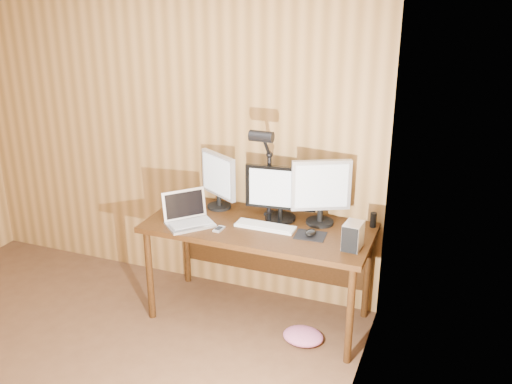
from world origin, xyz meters
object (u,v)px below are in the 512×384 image
Objects in this scene: keyboard at (265,226)px; hard_drive at (353,236)px; monitor_right at (321,190)px; desk at (262,237)px; monitor_left at (218,179)px; mouse at (311,233)px; laptop at (188,216)px; phone at (219,229)px; speaker at (373,220)px; monitor_center at (281,193)px; desk_lamp at (265,160)px.

keyboard is 2.42× the size of hard_drive.
desk is at bearing 170.72° from monitor_right.
mouse is at bearing 13.75° from monitor_left.
laptop is at bearing -74.08° from monitor_left.
keyboard is 4.14× the size of phone.
keyboard is at bearing -174.07° from monitor_right.
hard_drive is at bearing 6.63° from phone.
keyboard is 3.98× the size of speaker.
desk is at bearing 174.31° from mouse.
hard_drive is (0.58, -0.27, -0.12)m from monitor_center.
speaker is (0.07, 0.38, -0.03)m from hard_drive.
desk is 3.14× the size of monitor_center.
speaker is at bearing 10.54° from desk_lamp.
hard_drive is at bearing 13.96° from monitor_left.
desk_lamp is at bearing 112.62° from keyboard.
phone is (-0.34, -0.33, -0.20)m from monitor_center.
monitor_right is at bearing 32.35° from keyboard.
desk_lamp is (0.40, -0.08, 0.22)m from monitor_left.
laptop is 0.94× the size of keyboard.
monitor_center reaches higher than hard_drive.
monitor_left is at bearing 168.37° from desk_lamp.
laptop reaches higher than mouse.
keyboard is 0.32m from phone.
monitor_left is (-0.40, 0.13, 0.35)m from desk.
keyboard is 0.76m from speaker.
phone is at bearing -172.40° from hard_drive.
desk_lamp is (-0.76, -0.15, 0.39)m from speaker.
keyboard is at bearing -112.38° from monitor_center.
mouse is at bearing 15.87° from phone.
laptop is at bearing -151.83° from desk_lamp.
phone is at bearing -35.50° from monitor_left.
speaker is at bearing 27.16° from phone.
speaker is (0.76, 0.19, 0.18)m from desk.
mouse is at bearing -40.53° from monitor_center.
monitor_center is 0.68m from speaker.
speaker is (1.15, 0.07, -0.18)m from monitor_left.
hard_drive is at bearing -19.31° from desk_lamp.
mouse is at bearing -21.81° from desk_lamp.
desk_lamp is at bearing 18.89° from monitor_left.
hard_drive is at bearing -6.19° from mouse.
desk is at bearing 49.92° from phone.
laptop is 0.56m from keyboard.
monitor_left is at bearing 28.47° from laptop.
phone is at bearing -151.72° from keyboard.
monitor_center is 0.51m from monitor_left.
hard_drive is 0.24× the size of desk_lamp.
monitor_center reaches higher than speaker.
laptop is 0.88m from mouse.
desk is at bearing -165.80° from speaker.
monitor_right is at bearing -0.02° from monitor_center.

